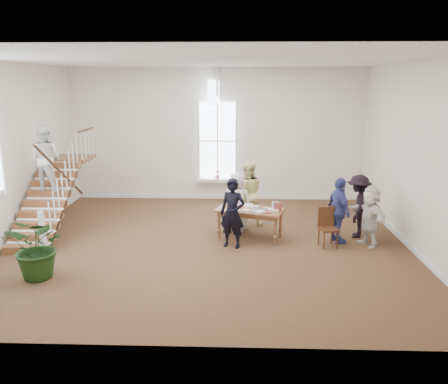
{
  "coord_description": "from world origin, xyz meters",
  "views": [
    {
      "loc": [
        0.72,
        -10.48,
        3.98
      ],
      "look_at": [
        0.36,
        0.4,
        1.26
      ],
      "focal_mm": 35.0,
      "sensor_mm": 36.0,
      "label": 1
    }
  ],
  "objects_px": {
    "elderly_woman": "(237,202)",
    "person_yellow": "(247,193)",
    "woman_cluster_c": "(370,216)",
    "side_chair": "(327,225)",
    "floor_plant": "(39,247)",
    "woman_cluster_b": "(358,206)",
    "library_table": "(251,212)",
    "woman_cluster_a": "(339,211)",
    "police_officer": "(232,213)"
  },
  "relations": [
    {
      "from": "woman_cluster_a",
      "to": "woman_cluster_c",
      "type": "distance_m",
      "value": 0.76
    },
    {
      "from": "woman_cluster_c",
      "to": "floor_plant",
      "type": "relative_size",
      "value": 1.12
    },
    {
      "from": "woman_cluster_c",
      "to": "floor_plant",
      "type": "height_order",
      "value": "woman_cluster_c"
    },
    {
      "from": "library_table",
      "to": "woman_cluster_b",
      "type": "height_order",
      "value": "woman_cluster_b"
    },
    {
      "from": "police_officer",
      "to": "person_yellow",
      "type": "xyz_separation_m",
      "value": [
        0.4,
        1.75,
        0.07
      ]
    },
    {
      "from": "floor_plant",
      "to": "person_yellow",
      "type": "bearing_deg",
      "value": 40.02
    },
    {
      "from": "elderly_woman",
      "to": "person_yellow",
      "type": "distance_m",
      "value": 0.59
    },
    {
      "from": "side_chair",
      "to": "woman_cluster_b",
      "type": "bearing_deg",
      "value": 25.1
    },
    {
      "from": "woman_cluster_a",
      "to": "woman_cluster_c",
      "type": "bearing_deg",
      "value": -121.26
    },
    {
      "from": "police_officer",
      "to": "woman_cluster_b",
      "type": "distance_m",
      "value": 3.4
    },
    {
      "from": "elderly_woman",
      "to": "woman_cluster_c",
      "type": "relative_size",
      "value": 1.07
    },
    {
      "from": "elderly_woman",
      "to": "side_chair",
      "type": "distance_m",
      "value": 2.53
    },
    {
      "from": "library_table",
      "to": "floor_plant",
      "type": "height_order",
      "value": "floor_plant"
    },
    {
      "from": "elderly_woman",
      "to": "person_yellow",
      "type": "xyz_separation_m",
      "value": [
        0.3,
        0.5,
        0.12
      ]
    },
    {
      "from": "person_yellow",
      "to": "side_chair",
      "type": "height_order",
      "value": "person_yellow"
    },
    {
      "from": "library_table",
      "to": "elderly_woman",
      "type": "distance_m",
      "value": 0.72
    },
    {
      "from": "police_officer",
      "to": "side_chair",
      "type": "xyz_separation_m",
      "value": [
        2.37,
        0.17,
        -0.32
      ]
    },
    {
      "from": "police_officer",
      "to": "floor_plant",
      "type": "distance_m",
      "value": 4.43
    },
    {
      "from": "person_yellow",
      "to": "woman_cluster_b",
      "type": "xyz_separation_m",
      "value": [
        2.89,
        -0.89,
        -0.1
      ]
    },
    {
      "from": "person_yellow",
      "to": "woman_cluster_a",
      "type": "xyz_separation_m",
      "value": [
        2.29,
        -1.34,
        -0.09
      ]
    },
    {
      "from": "library_table",
      "to": "floor_plant",
      "type": "bearing_deg",
      "value": -132.67
    },
    {
      "from": "side_chair",
      "to": "library_table",
      "type": "bearing_deg",
      "value": 154.32
    },
    {
      "from": "library_table",
      "to": "police_officer",
      "type": "xyz_separation_m",
      "value": [
        -0.47,
        -0.64,
        0.15
      ]
    },
    {
      "from": "floor_plant",
      "to": "woman_cluster_a",
      "type": "bearing_deg",
      "value": 19.35
    },
    {
      "from": "police_officer",
      "to": "floor_plant",
      "type": "height_order",
      "value": "police_officer"
    },
    {
      "from": "elderly_woman",
      "to": "person_yellow",
      "type": "height_order",
      "value": "person_yellow"
    },
    {
      "from": "woman_cluster_a",
      "to": "floor_plant",
      "type": "distance_m",
      "value": 7.07
    },
    {
      "from": "woman_cluster_a",
      "to": "woman_cluster_b",
      "type": "relative_size",
      "value": 1.01
    },
    {
      "from": "woman_cluster_c",
      "to": "side_chair",
      "type": "distance_m",
      "value": 1.07
    },
    {
      "from": "person_yellow",
      "to": "woman_cluster_c",
      "type": "distance_m",
      "value": 3.39
    },
    {
      "from": "library_table",
      "to": "floor_plant",
      "type": "xyz_separation_m",
      "value": [
        -4.45,
        -2.57,
        -0.04
      ]
    },
    {
      "from": "woman_cluster_a",
      "to": "floor_plant",
      "type": "relative_size",
      "value": 1.24
    },
    {
      "from": "floor_plant",
      "to": "elderly_woman",
      "type": "bearing_deg",
      "value": 37.92
    },
    {
      "from": "library_table",
      "to": "side_chair",
      "type": "height_order",
      "value": "side_chair"
    },
    {
      "from": "woman_cluster_c",
      "to": "side_chair",
      "type": "height_order",
      "value": "woman_cluster_c"
    },
    {
      "from": "woman_cluster_a",
      "to": "side_chair",
      "type": "height_order",
      "value": "woman_cluster_a"
    },
    {
      "from": "person_yellow",
      "to": "woman_cluster_a",
      "type": "height_order",
      "value": "person_yellow"
    },
    {
      "from": "elderly_woman",
      "to": "person_yellow",
      "type": "relative_size",
      "value": 0.88
    },
    {
      "from": "elderly_woman",
      "to": "side_chair",
      "type": "xyz_separation_m",
      "value": [
        2.27,
        -1.08,
        -0.27
      ]
    },
    {
      "from": "floor_plant",
      "to": "woman_cluster_b",
      "type": "bearing_deg",
      "value": 21.01
    },
    {
      "from": "elderly_woman",
      "to": "floor_plant",
      "type": "xyz_separation_m",
      "value": [
        -4.09,
        -3.18,
        -0.14
      ]
    },
    {
      "from": "person_yellow",
      "to": "side_chair",
      "type": "distance_m",
      "value": 2.55
    },
    {
      "from": "side_chair",
      "to": "woman_cluster_c",
      "type": "bearing_deg",
      "value": -9.67
    },
    {
      "from": "woman_cluster_b",
      "to": "woman_cluster_c",
      "type": "height_order",
      "value": "woman_cluster_b"
    },
    {
      "from": "library_table",
      "to": "woman_cluster_a",
      "type": "relative_size",
      "value": 1.11
    },
    {
      "from": "woman_cluster_b",
      "to": "floor_plant",
      "type": "bearing_deg",
      "value": -50.72
    },
    {
      "from": "library_table",
      "to": "police_officer",
      "type": "distance_m",
      "value": 0.81
    },
    {
      "from": "woman_cluster_b",
      "to": "elderly_woman",
      "type": "bearing_deg",
      "value": -78.71
    },
    {
      "from": "library_table",
      "to": "woman_cluster_c",
      "type": "distance_m",
      "value": 2.98
    },
    {
      "from": "elderly_woman",
      "to": "side_chair",
      "type": "height_order",
      "value": "elderly_woman"
    }
  ]
}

